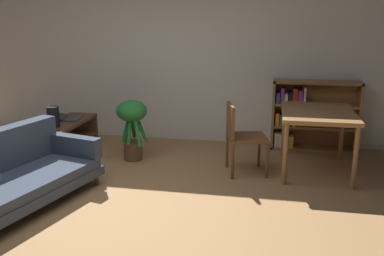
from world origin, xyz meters
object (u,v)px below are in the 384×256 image
open_laptop (68,118)px  potted_floor_plant (132,121)px  media_console (67,140)px  dining_table (318,118)px  dining_chair_near (241,134)px  bookshelf (308,115)px  desk_speaker (53,117)px

open_laptop → potted_floor_plant: 0.94m
media_console → dining_table: bearing=1.8°
dining_chair_near → bookshelf: (0.87, 1.21, 0.00)m
desk_speaker → dining_table: bearing=7.1°
dining_table → dining_chair_near: 0.96m
potted_floor_plant → bookshelf: bearing=22.5°
open_laptop → desk_speaker: desk_speaker is taller
dining_table → bookshelf: bookshelf is taller
media_console → bookshelf: bearing=18.1°
potted_floor_plant → dining_chair_near: bearing=-9.3°
dining_table → bookshelf: 0.98m
media_console → open_laptop: (-0.03, 0.14, 0.28)m
dining_table → potted_floor_plant: bearing=-179.8°
media_console → dining_table: size_ratio=0.95×
desk_speaker → media_console: bearing=88.8°
potted_floor_plant → media_console: bearing=-174.2°
media_console → desk_speaker: (-0.01, -0.31, 0.39)m
open_laptop → dining_table: 3.31m
desk_speaker → potted_floor_plant: potted_floor_plant is taller
media_console → bookshelf: 3.42m
dining_table → dining_chair_near: (-0.90, -0.25, -0.19)m
media_console → bookshelf: size_ratio=0.90×
desk_speaker → dining_table: (3.28, 0.41, 0.04)m
media_console → dining_chair_near: dining_chair_near is taller
dining_table → media_console: bearing=-178.2°
open_laptop → desk_speaker: 0.46m
potted_floor_plant → dining_table: size_ratio=0.72×
media_console → potted_floor_plant: 0.95m
dining_table → bookshelf: (-0.03, 0.96, -0.19)m
desk_speaker → dining_chair_near: size_ratio=0.31×
open_laptop → potted_floor_plant: (0.94, -0.05, 0.00)m
dining_chair_near → bookshelf: 1.49m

